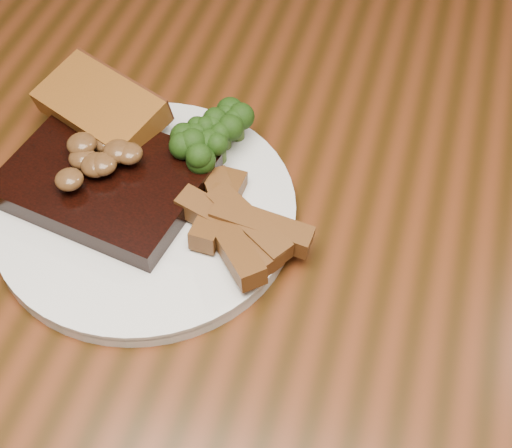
% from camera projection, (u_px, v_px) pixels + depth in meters
% --- Properties ---
extents(dining_table, '(1.60, 0.90, 0.75)m').
position_uv_depth(dining_table, '(270.00, 286.00, 0.73)').
color(dining_table, '#4E230F').
rests_on(dining_table, ground).
extents(chair_far, '(0.52, 0.52, 0.90)m').
position_uv_depth(chair_far, '(446.00, 23.00, 1.26)').
color(chair_far, black).
rests_on(chair_far, ground).
extents(plate, '(0.32, 0.32, 0.01)m').
position_uv_depth(plate, '(147.00, 212.00, 0.66)').
color(plate, silver).
rests_on(plate, dining_table).
extents(steak, '(0.19, 0.16, 0.03)m').
position_uv_depth(steak, '(106.00, 181.00, 0.66)').
color(steak, black).
rests_on(steak, plate).
extents(steak_bone, '(0.14, 0.04, 0.02)m').
position_uv_depth(steak_bone, '(79.00, 233.00, 0.63)').
color(steak_bone, beige).
rests_on(steak_bone, plate).
extents(mushroom_pile, '(0.08, 0.08, 0.03)m').
position_uv_depth(mushroom_pile, '(95.00, 163.00, 0.63)').
color(mushroom_pile, '#57361B').
rests_on(mushroom_pile, steak).
extents(garlic_bread, '(0.14, 0.11, 0.03)m').
position_uv_depth(garlic_bread, '(104.00, 122.00, 0.70)').
color(garlic_bread, brown).
rests_on(garlic_bread, plate).
extents(potato_wedges, '(0.12, 0.12, 0.02)m').
position_uv_depth(potato_wedges, '(206.00, 230.00, 0.62)').
color(potato_wedges, brown).
rests_on(potato_wedges, plate).
extents(broccoli_cluster, '(0.08, 0.08, 0.04)m').
position_uv_depth(broccoli_cluster, '(216.00, 145.00, 0.68)').
color(broccoli_cluster, '#18360C').
rests_on(broccoli_cluster, plate).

